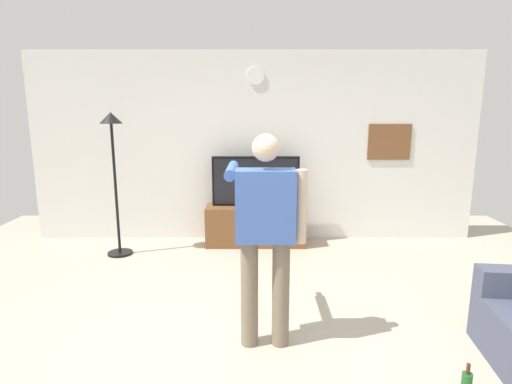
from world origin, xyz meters
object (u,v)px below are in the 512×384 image
Objects in this scene: tv_stand at (258,225)px; wall_clock at (258,76)px; television at (258,181)px; person_standing_nearer_lamp at (267,228)px; floor_lamp at (115,154)px; framed_picture at (391,142)px.

tv_stand is 5.80× the size of wall_clock.
person_standing_nearer_lamp reaches higher than television.
wall_clock is (-0.00, 0.24, 1.44)m from television.
person_standing_nearer_lamp is at bearing -48.25° from floor_lamp.
floor_lamp is (-1.81, -0.40, 1.05)m from tv_stand.
television is at bearing -90.00° from wall_clock.
tv_stand is at bearing 12.43° from floor_lamp.
tv_stand is at bearing 91.75° from person_standing_nearer_lamp.
floor_lamp is (-1.81, -0.69, -1.01)m from wall_clock.
person_standing_nearer_lamp is at bearing -88.25° from tv_stand.
floor_lamp reaches higher than tv_stand.
television is 0.70× the size of person_standing_nearer_lamp.
floor_lamp reaches higher than framed_picture.
wall_clock is at bearing 20.84° from floor_lamp.
television is at bearing 90.00° from tv_stand.
television is at bearing 91.72° from person_standing_nearer_lamp.
wall_clock is 3.11m from person_standing_nearer_lamp.
television is 1.46m from wall_clock.
person_standing_nearer_lamp is (0.08, -2.51, 0.71)m from tv_stand.
wall_clock reaches higher than floor_lamp.
framed_picture is (1.91, 0.00, -0.91)m from wall_clock.
framed_picture is (1.91, 0.25, 0.53)m from television.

